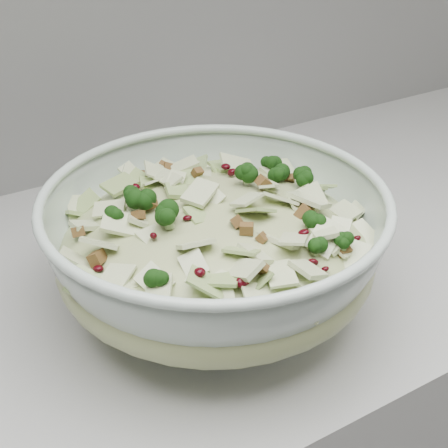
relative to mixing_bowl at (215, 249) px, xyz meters
name	(u,v)px	position (x,y,z in m)	size (l,w,h in m)	color
mixing_bowl	(215,249)	(0.00, 0.00, 0.00)	(0.46, 0.46, 0.14)	#B5C8BA
salad	(215,231)	(0.00, 0.00, 0.02)	(0.45, 0.45, 0.14)	#B6B97F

